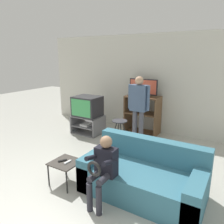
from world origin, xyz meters
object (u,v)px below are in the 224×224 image
(television_flat, at_px, (143,88))
(remote_control_black, at_px, (62,161))
(remote_control_white, at_px, (68,162))
(couch, at_px, (143,177))
(snack_table, at_px, (66,164))
(person_standing_adult, at_px, (139,104))
(media_shelf, at_px, (142,114))
(tv_stand, at_px, (88,124))
(folding_stool, at_px, (120,127))
(television_main, at_px, (87,106))
(person_seated_child, at_px, (103,166))

(television_flat, bearing_deg, remote_control_black, -92.24)
(remote_control_white, height_order, couch, couch)
(snack_table, distance_m, person_standing_adult, 2.28)
(media_shelf, xyz_separation_m, remote_control_white, (-0.02, -2.89, -0.12))
(tv_stand, xyz_separation_m, snack_table, (1.18, -2.14, 0.10))
(tv_stand, bearing_deg, folding_stool, -25.40)
(snack_table, bearing_deg, media_shelf, 88.55)
(media_shelf, relative_size, couch, 0.57)
(folding_stool, bearing_deg, remote_control_black, -97.87)
(snack_table, height_order, remote_control_black, remote_control_black)
(television_flat, distance_m, snack_table, 3.05)
(tv_stand, relative_size, person_standing_adult, 0.49)
(tv_stand, xyz_separation_m, television_flat, (1.24, 0.78, 0.99))
(television_main, relative_size, snack_table, 1.57)
(television_flat, distance_m, person_standing_adult, 0.82)
(remote_control_black, relative_size, person_seated_child, 0.14)
(snack_table, relative_size, person_standing_adult, 0.28)
(person_seated_child, bearing_deg, media_shelf, 103.62)
(person_standing_adult, bearing_deg, couch, -62.75)
(tv_stand, height_order, remote_control_white, tv_stand)
(snack_table, relative_size, couch, 0.25)
(couch, xyz_separation_m, person_seated_child, (-0.38, -0.52, 0.32))
(television_main, bearing_deg, tv_stand, -30.34)
(remote_control_black, distance_m, couch, 1.31)
(television_main, relative_size, television_flat, 0.90)
(remote_control_white, xyz_separation_m, person_standing_adult, (0.22, 2.18, 0.57))
(remote_control_black, height_order, person_standing_adult, person_standing_adult)
(media_shelf, height_order, snack_table, media_shelf)
(remote_control_white, relative_size, person_standing_adult, 0.09)
(tv_stand, height_order, person_seated_child, person_seated_child)
(television_main, distance_m, television_flat, 1.55)
(remote_control_white, relative_size, person_seated_child, 0.14)
(snack_table, bearing_deg, television_main, 119.08)
(television_main, xyz_separation_m, snack_table, (1.19, -2.14, -0.40))
(remote_control_white, relative_size, couch, 0.08)
(remote_control_black, bearing_deg, person_seated_child, 23.01)
(person_standing_adult, height_order, person_seated_child, person_standing_adult)
(television_main, height_order, snack_table, television_main)
(tv_stand, relative_size, snack_table, 1.77)
(media_shelf, bearing_deg, remote_control_white, -90.45)
(tv_stand, xyz_separation_m, remote_control_white, (1.23, -2.14, 0.16))
(couch, bearing_deg, remote_control_black, -160.95)
(couch, distance_m, person_seated_child, 0.72)
(folding_stool, relative_size, person_standing_adult, 0.45)
(television_flat, bearing_deg, media_shelf, -63.09)
(television_main, xyz_separation_m, person_seated_child, (1.99, -2.25, -0.15))
(folding_stool, distance_m, remote_control_white, 1.52)
(media_shelf, xyz_separation_m, snack_table, (-0.07, -2.89, -0.18))
(tv_stand, height_order, couch, couch)
(media_shelf, distance_m, snack_table, 2.90)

